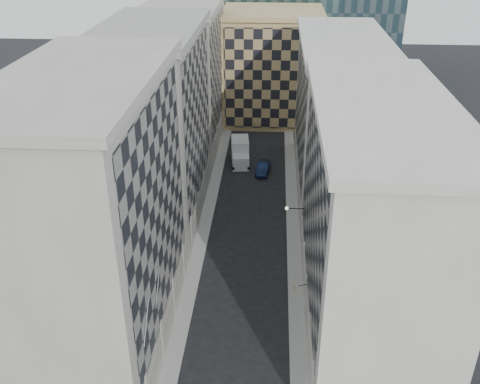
% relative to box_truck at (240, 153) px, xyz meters
% --- Properties ---
extents(sidewalk_west, '(1.50, 100.00, 0.15)m').
position_rel_box_truck_xyz_m(sidewalk_west, '(-3.04, -18.53, -1.41)').
color(sidewalk_west, gray).
rests_on(sidewalk_west, ground).
extents(sidewalk_east, '(1.50, 100.00, 0.15)m').
position_rel_box_truck_xyz_m(sidewalk_east, '(7.46, -18.53, -1.41)').
color(sidewalk_east, gray).
rests_on(sidewalk_east, ground).
extents(bldg_left_a, '(10.80, 22.80, 23.70)m').
position_rel_box_truck_xyz_m(bldg_left_a, '(-8.68, -37.53, 10.34)').
color(bldg_left_a, gray).
rests_on(bldg_left_a, ground).
extents(bldg_left_b, '(10.80, 22.80, 22.70)m').
position_rel_box_truck_xyz_m(bldg_left_b, '(-8.68, -15.53, 9.84)').
color(bldg_left_b, gray).
rests_on(bldg_left_b, ground).
extents(bldg_left_c, '(10.80, 22.80, 21.70)m').
position_rel_box_truck_xyz_m(bldg_left_c, '(-8.67, 6.47, 9.34)').
color(bldg_left_c, gray).
rests_on(bldg_left_c, ground).
extents(bldg_right_a, '(10.80, 26.80, 20.70)m').
position_rel_box_truck_xyz_m(bldg_right_a, '(13.08, -33.53, 8.84)').
color(bldg_right_a, '#B9B3AA').
rests_on(bldg_right_a, ground).
extents(bldg_right_b, '(10.80, 28.80, 19.70)m').
position_rel_box_truck_xyz_m(bldg_right_b, '(13.10, -6.53, 8.37)').
color(bldg_right_b, '#B9B3AA').
rests_on(bldg_right_b, ground).
extents(tan_block, '(16.80, 14.80, 18.80)m').
position_rel_box_truck_xyz_m(tan_block, '(4.21, 19.36, 7.95)').
color(tan_block, tan).
rests_on(tan_block, ground).
extents(flagpoles_left, '(0.10, 6.33, 2.33)m').
position_rel_box_truck_xyz_m(flagpoles_left, '(-3.69, -42.53, 6.52)').
color(flagpoles_left, gray).
rests_on(flagpoles_left, ground).
extents(bracket_lamp, '(1.98, 0.36, 0.36)m').
position_rel_box_truck_xyz_m(bracket_lamp, '(6.58, -24.53, 4.72)').
color(bracket_lamp, black).
rests_on(bracket_lamp, ground).
extents(box_truck, '(3.12, 6.42, 3.40)m').
position_rel_box_truck_xyz_m(box_truck, '(0.00, 0.00, 0.00)').
color(box_truck, silver).
rests_on(box_truck, ground).
extents(dark_car, '(2.14, 4.82, 1.54)m').
position_rel_box_truck_xyz_m(dark_car, '(3.48, -3.53, -0.71)').
color(dark_car, '#0F1B39').
rests_on(dark_car, ground).
extents(shop_sign, '(1.28, 0.73, 0.84)m').
position_rel_box_truck_xyz_m(shop_sign, '(7.16, -34.66, 2.35)').
color(shop_sign, black).
rests_on(shop_sign, ground).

